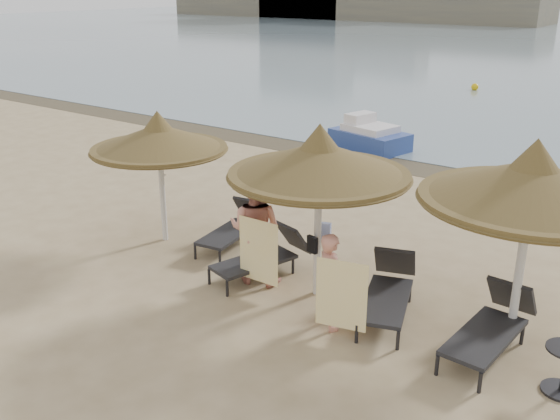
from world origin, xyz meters
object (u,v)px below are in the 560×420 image
Objects in this scene: person_left at (255,221)px; person_right at (331,274)px; palapa_center at (319,161)px; palapa_right at (532,183)px; palapa_left at (159,138)px; lounger_near_left at (266,255)px; pedal_boat at (369,137)px; lounger_far_left at (235,226)px; lounger_far_right at (493,325)px; lounger_near_right at (389,289)px.

person_left is 2.07m from person_right.
palapa_right is (3.25, 0.51, 0.09)m from palapa_center.
palapa_left is 3.32m from lounger_near_left.
palapa_left is at bearing -165.71° from lounger_near_left.
palapa_right is 4.69m from person_left.
palapa_center reaches higher than palapa_left.
palapa_right reaches higher than pedal_boat.
lounger_far_left is at bearing -67.08° from pedal_boat.
lounger_near_left is (2.77, -0.07, -1.82)m from palapa_left.
lounger_far_right is 2.52m from person_right.
palapa_left reaches higher than person_right.
palapa_center is 2.42m from lounger_near_right.
lounger_far_right is at bearing -107.81° from palapa_right.
lounger_far_right is (3.09, 0.03, -2.02)m from palapa_center.
pedal_boat is at bearing 91.12° from palapa_left.
pedal_boat is at bearing -32.06° from person_right.
pedal_boat is at bearing 129.31° from palapa_right.
palapa_left is 1.32× the size of lounger_far_right.
person_left reaches higher than lounger_far_left.
pedal_boat is (-7.24, 9.51, 0.01)m from lounger_far_right.
person_right is at bearing -11.77° from palapa_left.
pedal_boat is at bearing -88.78° from person_left.
pedal_boat is (-4.15, 9.54, -2.01)m from palapa_center.
palapa_right reaches higher than lounger_near_right.
lounger_far_right is (-0.15, -0.48, -2.11)m from palapa_right.
palapa_center is at bearing -171.10° from palapa_right.
palapa_right is 1.18× the size of pedal_boat.
person_left is 1.27× the size of person_right.
person_right reaches higher than lounger_far_right.
lounger_far_left is 1.97m from person_left.
pedal_boat is (-2.96, 9.78, -0.76)m from person_left.
lounger_near_right is 1.78m from lounger_far_right.
lounger_far_left is at bearing 166.65° from lounger_near_left.
person_right is at bearing -136.93° from lounger_near_right.
pedal_boat reaches higher than lounger_far_left.
palapa_left is 5.58m from lounger_near_right.
lounger_near_left is (-1.19, 0.08, -2.04)m from palapa_center.
palapa_left is 1.03× the size of pedal_boat.
palapa_center is at bearing 175.84° from person_left.
person_right is 0.68× the size of pedal_boat.
lounger_near_left is 0.98× the size of lounger_far_right.
lounger_near_right is at bearing -46.95° from pedal_boat.
person_left is (-1.18, -0.24, -1.25)m from palapa_center.
palapa_right is at bearing 2.83° from palapa_left.
lounger_far_right is 11.95m from pedal_boat.
lounger_far_right is at bearing 167.97° from person_left.
palapa_center is (3.96, -0.15, 0.22)m from palapa_left.
palapa_right reaches higher than lounger_far_right.
lounger_far_right is at bearing 0.57° from palapa_center.
palapa_right reaches higher than lounger_near_left.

